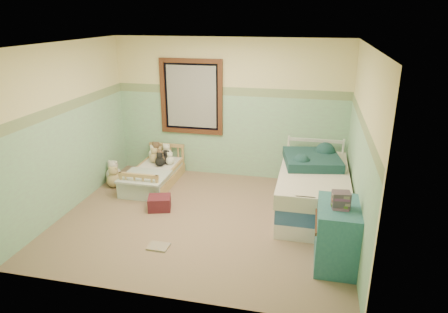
% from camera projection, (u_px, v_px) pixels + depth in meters
% --- Properties ---
extents(floor, '(4.20, 3.60, 0.02)m').
position_uv_depth(floor, '(204.00, 219.00, 6.00)').
color(floor, '#886F59').
rests_on(floor, ground).
extents(ceiling, '(4.20, 3.60, 0.02)m').
position_uv_depth(ceiling, '(201.00, 43.00, 5.15)').
color(ceiling, white).
rests_on(ceiling, wall_back).
extents(wall_back, '(4.20, 0.04, 2.50)m').
position_uv_depth(wall_back, '(230.00, 109.00, 7.23)').
color(wall_back, '#EFE296').
rests_on(wall_back, floor).
extents(wall_front, '(4.20, 0.04, 2.50)m').
position_uv_depth(wall_front, '(153.00, 190.00, 3.92)').
color(wall_front, '#EFE296').
rests_on(wall_front, floor).
extents(wall_left, '(0.04, 3.60, 2.50)m').
position_uv_depth(wall_left, '(67.00, 129.00, 6.01)').
color(wall_left, '#EFE296').
rests_on(wall_left, floor).
extents(wall_right, '(0.04, 3.60, 2.50)m').
position_uv_depth(wall_right, '(361.00, 148.00, 5.14)').
color(wall_right, '#EFE296').
rests_on(wall_right, floor).
extents(wainscot_mint, '(4.20, 0.01, 1.50)m').
position_uv_depth(wainscot_mint, '(229.00, 136.00, 7.38)').
color(wainscot_mint, '#88AA91').
rests_on(wainscot_mint, floor).
extents(border_strip, '(4.20, 0.01, 0.15)m').
position_uv_depth(border_strip, '(229.00, 91.00, 7.11)').
color(border_strip, '#406A42').
rests_on(border_strip, wall_back).
extents(window_frame, '(1.16, 0.06, 1.36)m').
position_uv_depth(window_frame, '(191.00, 97.00, 7.27)').
color(window_frame, '#412310').
rests_on(window_frame, wall_back).
extents(window_blinds, '(0.92, 0.01, 1.12)m').
position_uv_depth(window_blinds, '(191.00, 97.00, 7.28)').
color(window_blinds, '#B3B3AD').
rests_on(window_blinds, window_frame).
extents(toddler_bed_frame, '(0.69, 1.37, 0.18)m').
position_uv_depth(toddler_bed_frame, '(155.00, 179.00, 7.18)').
color(toddler_bed_frame, '#9B784B').
rests_on(toddler_bed_frame, floor).
extents(toddler_mattress, '(0.63, 1.31, 0.12)m').
position_uv_depth(toddler_mattress, '(154.00, 171.00, 7.13)').
color(toddler_mattress, silver).
rests_on(toddler_mattress, toddler_bed_frame).
extents(patchwork_quilt, '(0.75, 0.69, 0.03)m').
position_uv_depth(patchwork_quilt, '(144.00, 177.00, 6.71)').
color(patchwork_quilt, '#82A0D3').
rests_on(patchwork_quilt, toddler_mattress).
extents(plush_bed_brown, '(0.22, 0.22, 0.22)m').
position_uv_depth(plush_bed_brown, '(156.00, 153.00, 7.56)').
color(plush_bed_brown, brown).
rests_on(plush_bed_brown, toddler_mattress).
extents(plush_bed_white, '(0.20, 0.20, 0.20)m').
position_uv_depth(plush_bed_white, '(167.00, 154.00, 7.52)').
color(plush_bed_white, white).
rests_on(plush_bed_white, toddler_mattress).
extents(plush_bed_tan, '(0.19, 0.19, 0.19)m').
position_uv_depth(plush_bed_tan, '(155.00, 158.00, 7.36)').
color(plush_bed_tan, tan).
rests_on(plush_bed_tan, toddler_mattress).
extents(plush_bed_dark, '(0.17, 0.17, 0.17)m').
position_uv_depth(plush_bed_dark, '(167.00, 159.00, 7.31)').
color(plush_bed_dark, black).
rests_on(plush_bed_dark, toddler_mattress).
extents(plush_floor_cream, '(0.27, 0.27, 0.27)m').
position_uv_depth(plush_floor_cream, '(114.00, 175.00, 7.25)').
color(plush_floor_cream, silver).
rests_on(plush_floor_cream, floor).
extents(plush_floor_tan, '(0.25, 0.25, 0.25)m').
position_uv_depth(plush_floor_tan, '(114.00, 180.00, 7.04)').
color(plush_floor_tan, tan).
rests_on(plush_floor_tan, floor).
extents(twin_bed_frame, '(0.97, 1.93, 0.22)m').
position_uv_depth(twin_bed_frame, '(312.00, 204.00, 6.19)').
color(twin_bed_frame, white).
rests_on(twin_bed_frame, floor).
extents(twin_boxspring, '(0.97, 1.93, 0.22)m').
position_uv_depth(twin_boxspring, '(313.00, 191.00, 6.12)').
color(twin_boxspring, '#2F5981').
rests_on(twin_boxspring, twin_bed_frame).
extents(twin_mattress, '(1.00, 1.97, 0.22)m').
position_uv_depth(twin_mattress, '(314.00, 178.00, 6.05)').
color(twin_mattress, beige).
rests_on(twin_mattress, twin_boxspring).
extents(teal_blanket, '(0.96, 1.00, 0.14)m').
position_uv_depth(teal_blanket, '(312.00, 159.00, 6.27)').
color(teal_blanket, '#13332F').
rests_on(teal_blanket, twin_mattress).
extents(dresser, '(0.48, 0.77, 0.77)m').
position_uv_depth(dresser, '(337.00, 235.00, 4.80)').
color(dresser, '#286276').
rests_on(dresser, floor).
extents(book_stack, '(0.22, 0.18, 0.20)m').
position_uv_depth(book_stack, '(341.00, 200.00, 4.59)').
color(book_stack, brown).
rests_on(book_stack, dresser).
extents(red_pillow, '(0.41, 0.38, 0.21)m').
position_uv_depth(red_pillow, '(160.00, 203.00, 6.24)').
color(red_pillow, maroon).
rests_on(red_pillow, floor).
extents(floor_book, '(0.27, 0.21, 0.02)m').
position_uv_depth(floor_book, '(158.00, 247.00, 5.25)').
color(floor_book, gold).
rests_on(floor_book, floor).
extents(extra_plush_0, '(0.18, 0.18, 0.18)m').
position_uv_depth(extra_plush_0, '(153.00, 154.00, 7.56)').
color(extra_plush_0, white).
rests_on(extra_plush_0, toddler_mattress).
extents(extra_plush_1, '(0.17, 0.17, 0.17)m').
position_uv_depth(extra_plush_1, '(160.00, 162.00, 7.18)').
color(extra_plush_1, black).
rests_on(extra_plush_1, toddler_mattress).
extents(extra_plush_2, '(0.18, 0.18, 0.18)m').
position_uv_depth(extra_plush_2, '(160.00, 160.00, 7.26)').
color(extra_plush_2, brown).
rests_on(extra_plush_2, toddler_mattress).
extents(extra_plush_3, '(0.16, 0.16, 0.16)m').
position_uv_depth(extra_plush_3, '(160.00, 154.00, 7.58)').
color(extra_plush_3, tan).
rests_on(extra_plush_3, toddler_mattress).
extents(extra_plush_4, '(0.16, 0.16, 0.16)m').
position_uv_depth(extra_plush_4, '(170.00, 160.00, 7.26)').
color(extra_plush_4, white).
rests_on(extra_plush_4, toddler_mattress).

